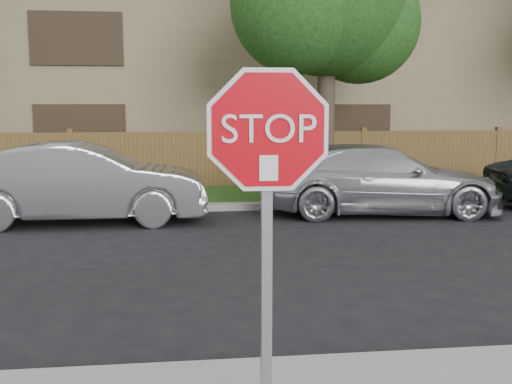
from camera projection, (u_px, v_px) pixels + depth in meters
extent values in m
plane|color=black|center=(301.00, 366.00, 5.31)|extent=(90.00, 90.00, 0.00)
cube|color=gray|center=(231.00, 207.00, 13.31)|extent=(70.00, 0.30, 0.15)
cube|color=#1E4714|center=(226.00, 196.00, 14.94)|extent=(70.00, 3.00, 0.12)
cube|color=brown|center=(221.00, 161.00, 16.41)|extent=(70.00, 0.12, 1.60)
cube|color=#866E53|center=(211.00, 86.00, 21.60)|extent=(34.00, 8.00, 6.00)
cylinder|color=#382B21|center=(326.00, 120.00, 14.86)|extent=(0.44, 0.44, 3.92)
sphere|color=#163911|center=(360.00, 23.00, 14.93)|extent=(3.00, 3.00, 3.00)
sphere|color=#163911|center=(298.00, 6.00, 14.00)|extent=(3.20, 3.20, 3.20)
cube|color=gray|center=(266.00, 277.00, 3.67)|extent=(0.06, 0.06, 2.30)
cylinder|color=white|center=(268.00, 130.00, 3.47)|extent=(1.01, 0.02, 1.01)
cylinder|color=red|center=(268.00, 130.00, 3.46)|extent=(0.93, 0.02, 0.93)
cube|color=white|center=(269.00, 168.00, 3.48)|extent=(0.11, 0.00, 0.15)
imported|color=#9E9FA2|center=(83.00, 183.00, 11.75)|extent=(4.85, 1.73, 1.59)
imported|color=#B4B5BC|center=(379.00, 179.00, 12.76)|extent=(5.28, 2.54, 1.48)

